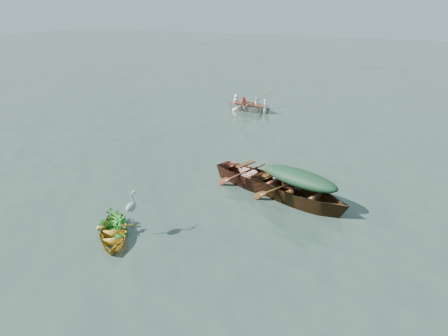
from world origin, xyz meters
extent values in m
plane|color=#30443A|center=(0.00, 0.00, 0.00)|extent=(140.00, 140.00, 0.00)
imported|color=#BA8024|center=(-0.87, -1.46, 0.00)|extent=(2.47, 2.77, 0.67)
imported|color=#41260F|center=(2.95, 3.11, 0.00)|extent=(5.32, 3.00, 1.23)
imported|color=#642D19|center=(1.31, 3.62, 0.00)|extent=(5.22, 2.92, 1.20)
imported|color=beige|center=(-3.66, 13.85, 0.00)|extent=(3.95, 1.57, 0.89)
ellipsoid|color=#15351D|center=(2.95, 3.11, 0.88)|extent=(2.93, 1.65, 0.52)
imported|color=#1C6D1D|center=(-1.18, -1.00, 0.63)|extent=(1.10, 1.14, 0.60)
imported|color=white|center=(-3.66, 13.85, 0.83)|extent=(2.79, 1.33, 0.76)
camera|label=1|loc=(6.80, -9.43, 6.24)|focal=35.00mm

